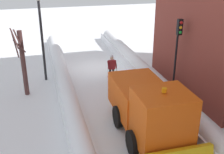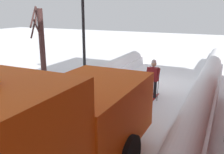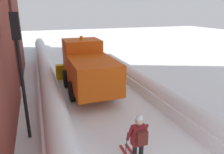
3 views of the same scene
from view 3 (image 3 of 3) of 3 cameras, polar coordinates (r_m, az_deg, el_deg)
name	(u,v)px [view 3 (image 3 of 3)]	position (r m, az deg, el deg)	size (l,w,h in m)	color
ground_plane	(93,86)	(13.55, -5.07, -2.55)	(80.00, 80.00, 0.00)	white
snowbank_left	(48,84)	(13.02, -16.89, -1.74)	(1.10, 36.00, 1.13)	white
snowbank_right	(133,76)	(14.30, 5.56, 0.31)	(1.10, 36.00, 0.98)	white
plow_truck	(87,67)	(12.41, -6.62, 2.64)	(3.20, 5.98, 3.12)	#DB510F
skier	(139,139)	(6.64, 7.16, -16.20)	(0.62, 1.80, 1.81)	black
traffic_light_pole	(19,54)	(7.98, -23.76, 5.68)	(0.28, 0.42, 4.61)	black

